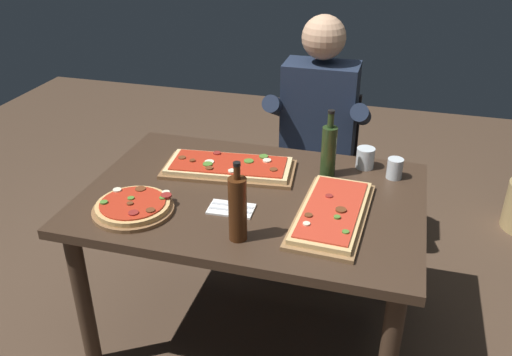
{
  "coord_description": "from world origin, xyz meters",
  "views": [
    {
      "loc": [
        0.54,
        -1.89,
        1.86
      ],
      "look_at": [
        0.0,
        0.05,
        0.79
      ],
      "focal_mm": 38.04,
      "sensor_mm": 36.0,
      "label": 1
    }
  ],
  "objects_px": {
    "dining_table": "(253,213)",
    "pizza_round_far": "(133,207)",
    "tumbler_near_camera": "(365,159)",
    "seated_diner": "(317,130)",
    "pizza_rectangular_front": "(229,167)",
    "pizza_rectangular_left": "(332,213)",
    "wine_bottle_dark": "(238,208)",
    "oil_bottle_amber": "(329,150)",
    "tumbler_far_side": "(395,168)",
    "diner_chair": "(318,164)"
  },
  "relations": [
    {
      "from": "pizza_rectangular_front",
      "to": "pizza_rectangular_left",
      "type": "relative_size",
      "value": 1.08
    },
    {
      "from": "pizza_rectangular_left",
      "to": "seated_diner",
      "type": "xyz_separation_m",
      "value": [
        -0.2,
        0.83,
        -0.02
      ]
    },
    {
      "from": "diner_chair",
      "to": "dining_table",
      "type": "bearing_deg",
      "value": -99.41
    },
    {
      "from": "seated_diner",
      "to": "wine_bottle_dark",
      "type": "bearing_deg",
      "value": -95.58
    },
    {
      "from": "dining_table",
      "to": "wine_bottle_dark",
      "type": "bearing_deg",
      "value": -83.32
    },
    {
      "from": "wine_bottle_dark",
      "to": "oil_bottle_amber",
      "type": "height_order",
      "value": "wine_bottle_dark"
    },
    {
      "from": "dining_table",
      "to": "pizza_round_far",
      "type": "bearing_deg",
      "value": -147.95
    },
    {
      "from": "pizza_rectangular_front",
      "to": "diner_chair",
      "type": "bearing_deg",
      "value": 66.22
    },
    {
      "from": "dining_table",
      "to": "oil_bottle_amber",
      "type": "height_order",
      "value": "oil_bottle_amber"
    },
    {
      "from": "wine_bottle_dark",
      "to": "oil_bottle_amber",
      "type": "relative_size",
      "value": 1.01
    },
    {
      "from": "dining_table",
      "to": "pizza_round_far",
      "type": "xyz_separation_m",
      "value": [
        -0.41,
        -0.26,
        0.12
      ]
    },
    {
      "from": "pizza_rectangular_front",
      "to": "tumbler_near_camera",
      "type": "xyz_separation_m",
      "value": [
        0.58,
        0.2,
        0.02
      ]
    },
    {
      "from": "pizza_rectangular_left",
      "to": "pizza_rectangular_front",
      "type": "bearing_deg",
      "value": 152.68
    },
    {
      "from": "pizza_rectangular_front",
      "to": "tumbler_far_side",
      "type": "relative_size",
      "value": 6.72
    },
    {
      "from": "pizza_rectangular_left",
      "to": "pizza_round_far",
      "type": "relative_size",
      "value": 1.77
    },
    {
      "from": "pizza_rectangular_left",
      "to": "seated_diner",
      "type": "height_order",
      "value": "seated_diner"
    },
    {
      "from": "pizza_round_far",
      "to": "oil_bottle_amber",
      "type": "xyz_separation_m",
      "value": [
        0.69,
        0.51,
        0.1
      ]
    },
    {
      "from": "pizza_rectangular_left",
      "to": "tumbler_near_camera",
      "type": "distance_m",
      "value": 0.47
    },
    {
      "from": "pizza_round_far",
      "to": "diner_chair",
      "type": "height_order",
      "value": "diner_chair"
    },
    {
      "from": "wine_bottle_dark",
      "to": "pizza_rectangular_left",
      "type": "bearing_deg",
      "value": 37.59
    },
    {
      "from": "wine_bottle_dark",
      "to": "oil_bottle_amber",
      "type": "bearing_deg",
      "value": 68.08
    },
    {
      "from": "dining_table",
      "to": "tumbler_near_camera",
      "type": "relative_size",
      "value": 14.69
    },
    {
      "from": "wine_bottle_dark",
      "to": "tumbler_far_side",
      "type": "relative_size",
      "value": 3.39
    },
    {
      "from": "pizza_round_far",
      "to": "wine_bottle_dark",
      "type": "bearing_deg",
      "value": -8.33
    },
    {
      "from": "pizza_rectangular_left",
      "to": "tumbler_far_side",
      "type": "xyz_separation_m",
      "value": [
        0.21,
        0.4,
        0.03
      ]
    },
    {
      "from": "pizza_rectangular_left",
      "to": "tumbler_far_side",
      "type": "bearing_deg",
      "value": 61.81
    },
    {
      "from": "pizza_rectangular_left",
      "to": "diner_chair",
      "type": "relative_size",
      "value": 0.65
    },
    {
      "from": "pizza_rectangular_left",
      "to": "oil_bottle_amber",
      "type": "relative_size",
      "value": 1.86
    },
    {
      "from": "dining_table",
      "to": "seated_diner",
      "type": "bearing_deg",
      "value": 79.09
    },
    {
      "from": "pizza_rectangular_front",
      "to": "pizza_round_far",
      "type": "height_order",
      "value": "same"
    },
    {
      "from": "pizza_rectangular_front",
      "to": "pizza_rectangular_left",
      "type": "height_order",
      "value": "same"
    },
    {
      "from": "pizza_round_far",
      "to": "tumbler_far_side",
      "type": "height_order",
      "value": "tumbler_far_side"
    },
    {
      "from": "dining_table",
      "to": "pizza_round_far",
      "type": "distance_m",
      "value": 0.5
    },
    {
      "from": "dining_table",
      "to": "pizza_rectangular_front",
      "type": "distance_m",
      "value": 0.26
    },
    {
      "from": "tumbler_near_camera",
      "to": "seated_diner",
      "type": "height_order",
      "value": "seated_diner"
    },
    {
      "from": "pizza_round_far",
      "to": "diner_chair",
      "type": "bearing_deg",
      "value": 63.47
    },
    {
      "from": "dining_table",
      "to": "diner_chair",
      "type": "relative_size",
      "value": 1.61
    },
    {
      "from": "oil_bottle_amber",
      "to": "diner_chair",
      "type": "distance_m",
      "value": 0.72
    },
    {
      "from": "pizza_round_far",
      "to": "wine_bottle_dark",
      "type": "relative_size",
      "value": 1.04
    },
    {
      "from": "pizza_rectangular_front",
      "to": "pizza_round_far",
      "type": "xyz_separation_m",
      "value": [
        -0.26,
        -0.43,
        -0.0
      ]
    },
    {
      "from": "dining_table",
      "to": "oil_bottle_amber",
      "type": "relative_size",
      "value": 4.57
    },
    {
      "from": "oil_bottle_amber",
      "to": "seated_diner",
      "type": "xyz_separation_m",
      "value": [
        -0.13,
        0.48,
        -0.12
      ]
    },
    {
      "from": "pizza_round_far",
      "to": "seated_diner",
      "type": "xyz_separation_m",
      "value": [
        0.56,
        1.0,
        -0.02
      ]
    },
    {
      "from": "pizza_rectangular_left",
      "to": "tumbler_far_side",
      "type": "relative_size",
      "value": 6.23
    },
    {
      "from": "pizza_round_far",
      "to": "dining_table",
      "type": "bearing_deg",
      "value": 32.05
    },
    {
      "from": "pizza_round_far",
      "to": "wine_bottle_dark",
      "type": "xyz_separation_m",
      "value": [
        0.45,
        -0.07,
        0.11
      ]
    },
    {
      "from": "pizza_rectangular_front",
      "to": "wine_bottle_dark",
      "type": "distance_m",
      "value": 0.55
    },
    {
      "from": "tumbler_near_camera",
      "to": "seated_diner",
      "type": "xyz_separation_m",
      "value": [
        -0.28,
        0.36,
        -0.04
      ]
    },
    {
      "from": "diner_chair",
      "to": "seated_diner",
      "type": "bearing_deg",
      "value": -90.0
    },
    {
      "from": "tumbler_far_side",
      "to": "pizza_rectangular_left",
      "type": "bearing_deg",
      "value": -118.19
    }
  ]
}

